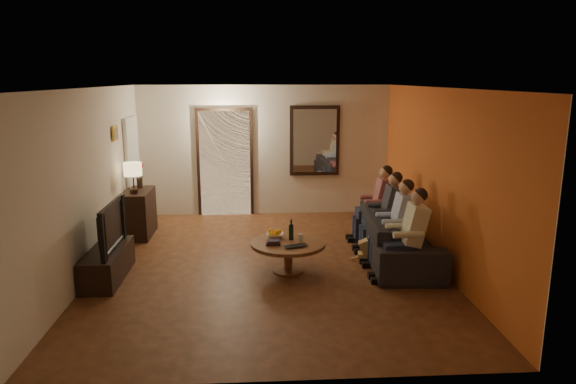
{
  "coord_description": "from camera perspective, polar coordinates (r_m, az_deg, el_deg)",
  "views": [
    {
      "loc": [
        -0.16,
        -7.23,
        2.74
      ],
      "look_at": [
        0.3,
        0.3,
        1.05
      ],
      "focal_mm": 32.0,
      "sensor_mm": 36.0,
      "label": 1
    }
  ],
  "objects": [
    {
      "name": "dog",
      "position": [
        7.88,
        9.64,
        -5.77
      ],
      "size": [
        0.59,
        0.34,
        0.56
      ],
      "primitive_type": null,
      "rotation": [
        0.0,
        0.0,
        -0.18
      ],
      "color": "tan",
      "rests_on": "floor"
    },
    {
      "name": "right_wall",
      "position": [
        7.84,
        16.41,
        1.52
      ],
      "size": [
        0.02,
        6.0,
        2.6
      ],
      "primitive_type": "cube",
      "color": "beige",
      "rests_on": "floor"
    },
    {
      "name": "flower_vase",
      "position": [
        9.47,
        -16.2,
        1.73
      ],
      "size": [
        0.14,
        0.14,
        0.44
      ],
      "primitive_type": null,
      "color": "red",
      "rests_on": "dresser"
    },
    {
      "name": "person_d",
      "position": [
        8.85,
        10.02,
        -1.57
      ],
      "size": [
        0.6,
        0.4,
        1.2
      ],
      "primitive_type": null,
      "color": "tan",
      "rests_on": "sofa"
    },
    {
      "name": "front_wall",
      "position": [
        4.47,
        -1.24,
        -6.15
      ],
      "size": [
        5.0,
        0.02,
        2.6
      ],
      "primitive_type": "cube",
      "color": "beige",
      "rests_on": "floor"
    },
    {
      "name": "laptop",
      "position": [
        7.07,
        0.97,
        -6.16
      ],
      "size": [
        0.38,
        0.31,
        0.03
      ],
      "primitive_type": "imported",
      "rotation": [
        0.0,
        0.0,
        0.33
      ],
      "color": "black",
      "rests_on": "coffee_table"
    },
    {
      "name": "orange_accent",
      "position": [
        7.84,
        16.34,
        1.52
      ],
      "size": [
        0.01,
        6.0,
        2.6
      ],
      "primitive_type": "cube",
      "color": "orange",
      "rests_on": "right_wall"
    },
    {
      "name": "floor",
      "position": [
        7.74,
        -2.1,
        -8.13
      ],
      "size": [
        5.0,
        6.0,
        0.01
      ],
      "primitive_type": "cube",
      "color": "#462713",
      "rests_on": "ground"
    },
    {
      "name": "tv",
      "position": [
        7.44,
        -19.7,
        -3.61
      ],
      "size": [
        1.15,
        0.15,
        0.66
      ],
      "primitive_type": "imported",
      "rotation": [
        0.0,
        0.0,
        1.57
      ],
      "color": "black",
      "rests_on": "tv_stand"
    },
    {
      "name": "ceiling",
      "position": [
        7.24,
        -2.27,
        11.5
      ],
      "size": [
        5.0,
        6.0,
        0.01
      ],
      "primitive_type": "cube",
      "color": "white",
      "rests_on": "back_wall"
    },
    {
      "name": "wine_glass",
      "position": [
        7.38,
        1.39,
        -5.05
      ],
      "size": [
        0.06,
        0.06,
        0.1
      ],
      "primitive_type": "cylinder",
      "color": "silver",
      "rests_on": "coffee_table"
    },
    {
      "name": "person_b",
      "position": [
        7.73,
        12.07,
        -3.74
      ],
      "size": [
        0.6,
        0.4,
        1.2
      ],
      "primitive_type": null,
      "color": "tan",
      "rests_on": "sofa"
    },
    {
      "name": "bowl",
      "position": [
        7.53,
        -1.46,
        -4.84
      ],
      "size": [
        0.26,
        0.26,
        0.06
      ],
      "primitive_type": "imported",
      "color": "white",
      "rests_on": "coffee_table"
    },
    {
      "name": "sofa",
      "position": [
        8.1,
        12.11,
        -4.78
      ],
      "size": [
        2.5,
        1.13,
        0.71
      ],
      "primitive_type": "imported",
      "rotation": [
        0.0,
        0.0,
        1.5
      ],
      "color": "black",
      "rests_on": "floor"
    },
    {
      "name": "oranges",
      "position": [
        7.51,
        -1.46,
        -4.34
      ],
      "size": [
        0.2,
        0.2,
        0.08
      ],
      "primitive_type": null,
      "color": "#FCA015",
      "rests_on": "bowl"
    },
    {
      "name": "door_trim",
      "position": [
        10.36,
        -7.01,
        3.14
      ],
      "size": [
        1.12,
        0.04,
        2.22
      ],
      "primitive_type": "cube",
      "color": "black",
      "rests_on": "floor"
    },
    {
      "name": "back_wall",
      "position": [
        10.34,
        -2.59,
        4.6
      ],
      "size": [
        5.0,
        0.02,
        2.6
      ],
      "primitive_type": "cube",
      "color": "beige",
      "rests_on": "floor"
    },
    {
      "name": "kitchen_doorway",
      "position": [
        10.37,
        -7.0,
        3.15
      ],
      "size": [
        1.0,
        0.06,
        2.1
      ],
      "primitive_type": "cube",
      "color": "#FFE0A5",
      "rests_on": "floor"
    },
    {
      "name": "table_lamp",
      "position": [
        9.04,
        -16.81,
        1.51
      ],
      "size": [
        0.3,
        0.3,
        0.54
      ],
      "primitive_type": null,
      "color": "beige",
      "rests_on": "dresser"
    },
    {
      "name": "mirror_glass",
      "position": [
        10.31,
        3.0,
        5.69
      ],
      "size": [
        0.86,
        0.02,
        1.26
      ],
      "primitive_type": "cube",
      "color": "white",
      "rests_on": "back_wall"
    },
    {
      "name": "dresser",
      "position": [
        9.39,
        -16.25,
        -2.28
      ],
      "size": [
        0.45,
        0.92,
        0.81
      ],
      "primitive_type": "cube",
      "color": "black",
      "rests_on": "floor"
    },
    {
      "name": "person_a",
      "position": [
        7.18,
        13.34,
        -5.07
      ],
      "size": [
        0.6,
        0.4,
        1.2
      ],
      "primitive_type": null,
      "color": "tan",
      "rests_on": "sofa"
    },
    {
      "name": "book_stack",
      "position": [
        7.22,
        -1.69,
        -5.58
      ],
      "size": [
        0.2,
        0.15,
        0.07
      ],
      "primitive_type": null,
      "color": "black",
      "rests_on": "coffee_table"
    },
    {
      "name": "coffee_table",
      "position": [
        7.41,
        0.02,
        -7.22
      ],
      "size": [
        1.3,
        1.3,
        0.45
      ],
      "primitive_type": "cylinder",
      "rotation": [
        0.0,
        0.0,
        0.26
      ],
      "color": "brown",
      "rests_on": "floor"
    },
    {
      "name": "white_door",
      "position": [
        9.96,
        -16.81,
        2.13
      ],
      "size": [
        0.06,
        0.85,
        2.04
      ],
      "primitive_type": "cube",
      "color": "white",
      "rests_on": "floor"
    },
    {
      "name": "left_wall",
      "position": [
        7.74,
        -21.03,
        1.04
      ],
      "size": [
        0.02,
        6.0,
        2.6
      ],
      "primitive_type": "cube",
      "color": "beige",
      "rests_on": "floor"
    },
    {
      "name": "fridge_glimpse",
      "position": [
        10.39,
        -5.6,
        2.36
      ],
      "size": [
        0.45,
        0.03,
        1.7
      ],
      "primitive_type": "cube",
      "color": "silver",
      "rests_on": "floor"
    },
    {
      "name": "tv_stand",
      "position": [
        7.6,
        -19.4,
        -7.54
      ],
      "size": [
        0.45,
        1.28,
        0.43
      ],
      "primitive_type": "cube",
      "color": "black",
      "rests_on": "floor"
    },
    {
      "name": "wine_bottle",
      "position": [
        7.39,
        0.36,
        -4.18
      ],
      "size": [
        0.07,
        0.07,
        0.31
      ],
      "primitive_type": null,
      "color": "black",
      "rests_on": "coffee_table"
    },
    {
      "name": "mirror_frame",
      "position": [
        10.33,
        2.98,
        5.71
      ],
      "size": [
        1.0,
        0.05,
        1.4
      ],
      "primitive_type": "cube",
      "color": "black",
      "rests_on": "back_wall"
    },
    {
      "name": "framed_art",
      "position": [
        8.88,
        -18.66,
        6.21
      ],
      "size": [
        0.03,
        0.28,
        0.24
      ],
      "primitive_type": "cube",
      "color": "#B28C33",
      "rests_on": "left_wall"
    },
    {
      "name": "art_canvas",
      "position": [
        8.88,
        -18.57,
        6.22
      ],
      "size": [
        0.01,
        0.22,
        0.18
      ],
      "primitive_type": "cube",
      "color": "brown",
      "rests_on": "left_wall"
    },
    {
      "name": "person_c",
      "position": [
        8.29,
        10.97,
        -2.58
      ],
      "size": [
        0.6,
        0.4,
        1.2
      ],
      "primitive_type": null,
      "color": "tan",
      "rests_on": "sofa"
    }
  ]
}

